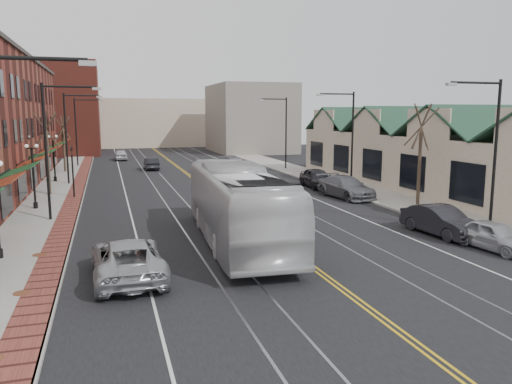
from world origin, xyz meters
TOP-DOWN VIEW (x-y plane):
  - ground at (0.00, 0.00)m, footprint 160.00×160.00m
  - sidewalk_left at (-12.00, 20.00)m, footprint 4.00×120.00m
  - sidewalk_right at (12.00, 20.00)m, footprint 4.00×120.00m
  - building_right at (18.00, 20.00)m, footprint 8.00×36.00m
  - backdrop_left at (-16.00, 70.00)m, footprint 14.00×18.00m
  - backdrop_mid at (0.00, 85.00)m, footprint 22.00×14.00m
  - backdrop_right at (15.00, 65.00)m, footprint 12.00×16.00m
  - streetlight_l_1 at (-11.05, 16.00)m, footprint 3.33×0.25m
  - streetlight_l_2 at (-11.05, 32.00)m, footprint 3.33×0.25m
  - streetlight_l_3 at (-11.05, 48.00)m, footprint 3.33×0.25m
  - streetlight_r_0 at (11.05, 6.00)m, footprint 3.33×0.25m
  - streetlight_r_1 at (11.05, 22.00)m, footprint 3.33×0.25m
  - streetlight_r_2 at (11.05, 38.00)m, footprint 3.33×0.25m
  - lamppost_l_2 at (-12.80, 20.00)m, footprint 0.84×0.28m
  - lamppost_l_3 at (-12.80, 34.00)m, footprint 0.84×0.28m
  - tree_left_near at (-12.50, 26.00)m, footprint 1.78×1.37m
  - tree_left_far at (-12.50, 42.00)m, footprint 1.66×1.28m
  - tree_right_mid at (12.50, 14.00)m, footprint 1.90×1.46m
  - manhole_mid at (-11.20, 3.00)m, footprint 0.60×0.60m
  - manhole_far at (-11.20, 8.00)m, footprint 0.60×0.60m
  - traffic_signal at (-10.60, 24.00)m, footprint 0.18×0.15m
  - transit_bus at (-2.00, 8.05)m, footprint 4.03×13.92m
  - parked_suv at (-7.50, 4.02)m, footprint 2.84×5.81m
  - parked_car_a at (9.30, 3.25)m, footprint 2.14×4.27m
  - parked_car_b at (8.70, 6.44)m, footprint 2.09×4.91m
  - parked_car_c at (9.30, 18.58)m, footprint 3.03×5.96m
  - parked_car_d at (9.30, 24.07)m, footprint 2.24×5.00m
  - distant_car_left at (-3.27, 42.29)m, footprint 1.50×4.15m
  - distant_car_right at (5.60, 38.63)m, footprint 2.42×5.39m
  - distant_car_far at (-6.25, 55.22)m, footprint 1.83×4.38m

SIDE VIEW (x-z plane):
  - ground at x=0.00m, z-range 0.00..0.00m
  - sidewalk_left at x=-12.00m, z-range 0.00..0.15m
  - sidewalk_right at x=12.00m, z-range 0.00..0.15m
  - manhole_mid at x=-11.20m, z-range 0.15..0.17m
  - manhole_far at x=-11.20m, z-range 0.15..0.17m
  - distant_car_left at x=-3.27m, z-range 0.00..1.36m
  - parked_car_a at x=9.30m, z-range 0.00..1.40m
  - distant_car_far at x=-6.25m, z-range 0.00..1.48m
  - distant_car_right at x=5.60m, z-range 0.00..1.54m
  - parked_car_b at x=8.70m, z-range 0.00..1.57m
  - parked_suv at x=-7.50m, z-range 0.00..1.59m
  - parked_car_c at x=9.30m, z-range 0.00..1.66m
  - parked_car_d at x=9.30m, z-range 0.00..1.67m
  - transit_bus at x=-2.00m, z-range 0.00..3.83m
  - lamppost_l_2 at x=-12.80m, z-range 0.07..4.34m
  - lamppost_l_3 at x=-12.80m, z-range 0.07..4.34m
  - building_right at x=18.00m, z-range 0.00..4.60m
  - traffic_signal at x=-10.60m, z-range 0.45..4.25m
  - tree_left_far at x=-12.50m, z-range 0.26..6.29m
  - tree_left_near at x=-12.50m, z-range 0.27..6.75m
  - tree_right_mid at x=12.50m, z-range 0.28..7.22m
  - backdrop_mid at x=0.00m, z-range 0.00..9.00m
  - streetlight_l_1 at x=-11.05m, z-range 1.03..9.03m
  - streetlight_l_2 at x=-11.05m, z-range 1.03..9.03m
  - streetlight_l_3 at x=-11.05m, z-range 1.03..9.03m
  - streetlight_r_0 at x=11.05m, z-range 1.03..9.03m
  - streetlight_r_1 at x=11.05m, z-range 1.03..9.03m
  - streetlight_r_2 at x=11.05m, z-range 1.03..9.03m
  - backdrop_right at x=15.00m, z-range 0.00..11.00m
  - backdrop_left at x=-16.00m, z-range 0.00..14.00m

